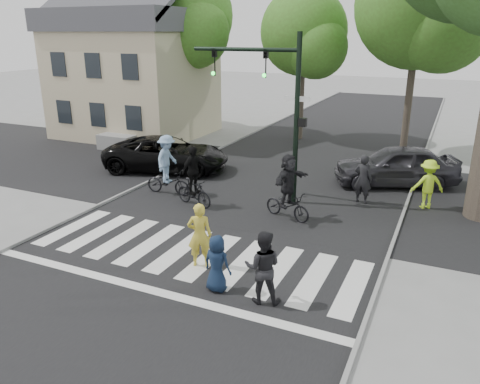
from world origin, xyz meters
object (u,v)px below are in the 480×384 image
(cyclist_left, at_px, (168,169))
(car_suv, at_px, (167,154))
(cyclist_mid, at_px, (193,182))
(car_grey, at_px, (396,165))
(pedestrian_child, at_px, (217,264))
(traffic_signal, at_px, (274,94))
(pedestrian_woman, at_px, (200,235))
(cyclist_right, at_px, (288,190))
(pedestrian_adult, at_px, (263,267))

(cyclist_left, relative_size, car_suv, 0.42)
(cyclist_mid, relative_size, car_grey, 0.45)
(pedestrian_child, bearing_deg, cyclist_mid, -51.02)
(traffic_signal, bearing_deg, pedestrian_woman, -88.51)
(cyclist_mid, bearing_deg, cyclist_right, 4.12)
(traffic_signal, relative_size, cyclist_mid, 2.75)
(pedestrian_child, relative_size, cyclist_right, 0.64)
(cyclist_right, bearing_deg, cyclist_mid, -175.88)
(pedestrian_adult, xyz_separation_m, car_grey, (1.61, 10.43, -0.05))
(traffic_signal, bearing_deg, pedestrian_child, -80.24)
(traffic_signal, relative_size, cyclist_right, 2.69)
(cyclist_right, bearing_deg, pedestrian_woman, -103.44)
(pedestrian_child, bearing_deg, pedestrian_adult, -176.41)
(cyclist_right, height_order, car_suv, cyclist_right)
(pedestrian_child, height_order, pedestrian_adult, pedestrian_adult)
(pedestrian_child, xyz_separation_m, car_suv, (-6.87, 8.33, 0.05))
(pedestrian_adult, xyz_separation_m, cyclist_left, (-6.22, 5.60, 0.12))
(traffic_signal, distance_m, pedestrian_child, 7.51)
(traffic_signal, bearing_deg, pedestrian_adult, -70.78)
(cyclist_right, xyz_separation_m, car_suv, (-6.87, 3.19, -0.23))
(pedestrian_adult, bearing_deg, traffic_signal, -87.74)
(pedestrian_adult, distance_m, car_grey, 10.55)
(pedestrian_adult, height_order, cyclist_mid, cyclist_mid)
(traffic_signal, relative_size, car_suv, 1.09)
(cyclist_right, distance_m, car_grey, 5.99)
(car_suv, distance_m, car_grey, 9.89)
(traffic_signal, bearing_deg, cyclist_right, -53.69)
(pedestrian_adult, bearing_deg, pedestrian_child, -16.92)
(pedestrian_adult, height_order, cyclist_left, cyclist_left)
(cyclist_left, bearing_deg, traffic_signal, 15.89)
(pedestrian_child, relative_size, car_grey, 0.29)
(cyclist_right, bearing_deg, pedestrian_adult, -77.00)
(car_suv, bearing_deg, traffic_signal, -121.18)
(car_grey, bearing_deg, pedestrian_adult, -31.61)
(cyclist_mid, bearing_deg, cyclist_left, 155.42)
(traffic_signal, height_order, cyclist_mid, traffic_signal)
(car_suv, relative_size, car_grey, 1.13)
(traffic_signal, height_order, pedestrian_child, traffic_signal)
(cyclist_left, bearing_deg, pedestrian_adult, -41.99)
(traffic_signal, xyz_separation_m, cyclist_left, (-3.88, -1.11, -2.90))
(traffic_signal, bearing_deg, cyclist_mid, -141.97)
(cyclist_mid, bearing_deg, pedestrian_woman, -57.87)
(pedestrian_woman, height_order, car_grey, pedestrian_woman)
(car_grey, bearing_deg, pedestrian_woman, -44.65)
(pedestrian_woman, xyz_separation_m, car_grey, (3.80, 9.48, -0.06))
(pedestrian_child, xyz_separation_m, pedestrian_adult, (1.18, 0.00, 0.17))
(pedestrian_child, height_order, cyclist_left, cyclist_left)
(cyclist_left, relative_size, cyclist_mid, 1.06)
(traffic_signal, height_order, cyclist_left, traffic_signal)
(traffic_signal, relative_size, pedestrian_adult, 3.39)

